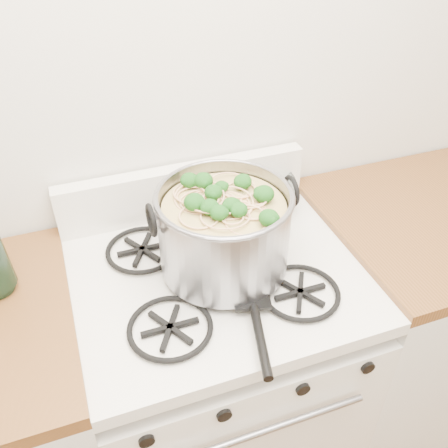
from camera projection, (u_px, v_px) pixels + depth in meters
gas_range at (219, 379)px, 1.61m from camera, size 0.76×0.66×0.92m
counter_left at (57, 423)px, 1.47m from camera, size 0.25×0.65×0.92m
counter_right at (443, 304)px, 1.84m from camera, size 1.00×0.65×0.92m
stock_pot at (224, 231)px, 1.26m from camera, size 0.37×0.34×0.23m
spatula at (251, 291)px, 1.23m from camera, size 0.36×0.37×0.02m
glass_bowl at (255, 193)px, 1.57m from camera, size 0.12×0.12×0.02m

